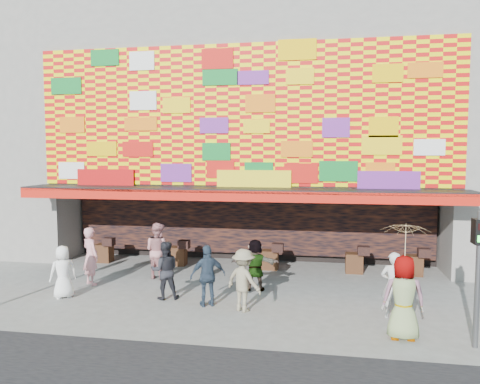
{
  "coord_description": "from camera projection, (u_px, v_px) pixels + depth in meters",
  "views": [
    {
      "loc": [
        2.86,
        -12.16,
        4.24
      ],
      "look_at": [
        0.35,
        2.0,
        3.04
      ],
      "focal_mm": 35.0,
      "sensor_mm": 36.0,
      "label": 1
    }
  ],
  "objects": [
    {
      "name": "signal_right",
      "position": [
        479.0,
        264.0,
        10.08
      ],
      "size": [
        0.22,
        0.2,
        3.0
      ],
      "color": "#59595B",
      "rests_on": "ground"
    },
    {
      "name": "shop_building",
      "position": [
        257.0,
        130.0,
        20.37
      ],
      "size": [
        15.2,
        9.4,
        10.0
      ],
      "color": "gray",
      "rests_on": "ground"
    },
    {
      "name": "ped_g",
      "position": [
        404.0,
        298.0,
        10.61
      ],
      "size": [
        0.95,
        0.62,
        1.94
      ],
      "primitive_type": "imported",
      "rotation": [
        0.0,
        0.0,
        3.15
      ],
      "color": "gray",
      "rests_on": "ground"
    },
    {
      "name": "ped_e",
      "position": [
        208.0,
        276.0,
        12.93
      ],
      "size": [
        1.08,
        0.84,
        1.71
      ],
      "primitive_type": "imported",
      "rotation": [
        0.0,
        0.0,
        3.63
      ],
      "color": "#2B3A4B",
      "rests_on": "ground"
    },
    {
      "name": "ground",
      "position": [
        215.0,
        308.0,
        12.78
      ],
      "size": [
        90.0,
        90.0,
        0.0
      ],
      "primitive_type": "plane",
      "color": "slate",
      "rests_on": "ground"
    },
    {
      "name": "ped_d",
      "position": [
        244.0,
        280.0,
        12.53
      ],
      "size": [
        1.25,
        1.08,
        1.68
      ],
      "primitive_type": "imported",
      "rotation": [
        0.0,
        0.0,
        2.63
      ],
      "color": "gray",
      "rests_on": "ground"
    },
    {
      "name": "ped_a",
      "position": [
        63.0,
        272.0,
        13.67
      ],
      "size": [
        0.89,
        0.87,
        1.55
      ],
      "primitive_type": "imported",
      "rotation": [
        0.0,
        0.0,
        3.85
      ],
      "color": "white",
      "rests_on": "ground"
    },
    {
      "name": "ped_b",
      "position": [
        91.0,
        256.0,
        15.05
      ],
      "size": [
        0.81,
        0.75,
        1.87
      ],
      "primitive_type": "imported",
      "rotation": [
        0.0,
        0.0,
        2.56
      ],
      "color": "pink",
      "rests_on": "ground"
    },
    {
      "name": "parasol",
      "position": [
        405.0,
        245.0,
        10.5
      ],
      "size": [
        1.4,
        1.42,
        1.93
      ],
      "color": "beige",
      "rests_on": "ground"
    },
    {
      "name": "ped_c",
      "position": [
        165.0,
        270.0,
        13.58
      ],
      "size": [
        0.99,
        0.88,
        1.69
      ],
      "primitive_type": "imported",
      "rotation": [
        0.0,
        0.0,
        3.48
      ],
      "color": "black",
      "rests_on": "ground"
    },
    {
      "name": "ped_i",
      "position": [
        158.0,
        251.0,
        15.8
      ],
      "size": [
        1.14,
        1.03,
        1.9
      ],
      "primitive_type": "imported",
      "rotation": [
        0.0,
        0.0,
        2.73
      ],
      "color": "tan",
      "rests_on": "ground"
    },
    {
      "name": "ped_f",
      "position": [
        255.0,
        265.0,
        14.42
      ],
      "size": [
        1.55,
        0.69,
        1.61
      ],
      "primitive_type": "imported",
      "rotation": [
        0.0,
        0.0,
        3.29
      ],
      "color": "gray",
      "rests_on": "ground"
    },
    {
      "name": "ped_h",
      "position": [
        393.0,
        285.0,
        11.98
      ],
      "size": [
        0.66,
        0.46,
        1.72
      ],
      "primitive_type": "imported",
      "rotation": [
        0.0,
        0.0,
        3.06
      ],
      "color": "silver",
      "rests_on": "ground"
    }
  ]
}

